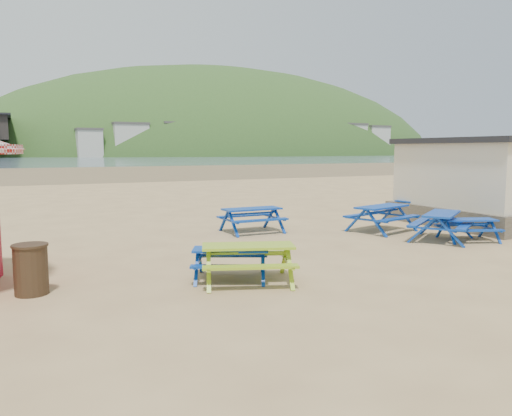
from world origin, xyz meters
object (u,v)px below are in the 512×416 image
picnic_table_yellow (248,264)px  amenity_block (510,180)px  picnic_table_blue_b (382,219)px  litter_bin (31,269)px  picnic_table_blue_a (252,220)px

picnic_table_yellow → amenity_block: size_ratio=0.31×
picnic_table_blue_b → litter_bin: size_ratio=2.52×
picnic_table_blue_b → picnic_table_yellow: 7.82m
picnic_table_blue_b → litter_bin: 11.21m
picnic_table_blue_a → litter_bin: bearing=-145.7°
litter_bin → amenity_block: bearing=8.9°
picnic_table_blue_b → litter_bin: bearing=178.9°
picnic_table_blue_a → picnic_table_blue_b: size_ratio=0.79×
picnic_table_blue_b → picnic_table_yellow: bearing=-166.0°
picnic_table_blue_a → picnic_table_yellow: size_ratio=0.85×
picnic_table_blue_b → litter_bin: litter_bin is taller
picnic_table_blue_a → picnic_table_yellow: 6.30m
picnic_table_yellow → picnic_table_blue_b: bearing=50.3°
picnic_table_yellow → amenity_block: amenity_block is taller
picnic_table_blue_b → amenity_block: (5.95, -0.25, 1.14)m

